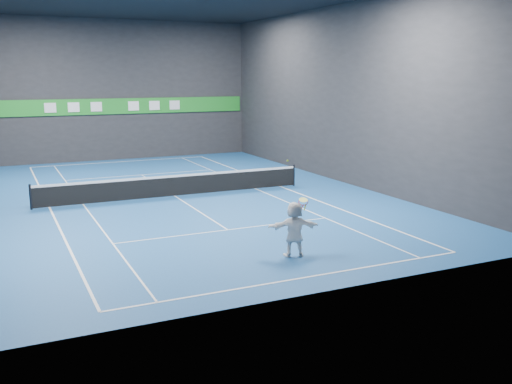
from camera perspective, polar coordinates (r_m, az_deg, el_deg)
name	(u,v)px	position (r m, az deg, el deg)	size (l,w,h in m)	color
ground	(175,196)	(26.50, -8.07, -0.44)	(26.00, 26.00, 0.00)	#194B8A
wall_back	(114,91)	(38.58, -14.01, 9.81)	(18.00, 0.10, 9.00)	#262629
wall_front	(329,116)	(14.02, 7.30, 7.53)	(18.00, 0.10, 9.00)	#262629
wall_right	(343,95)	(29.81, 8.69, 9.59)	(0.10, 26.00, 9.00)	#262629
baseline_near	(303,278)	(15.91, 4.73, -8.55)	(10.98, 0.08, 0.01)	white
baseline_far	(121,162)	(37.87, -13.35, 2.97)	(10.98, 0.08, 0.01)	white
sideline_doubles_left	(50,208)	(25.51, -19.94, -1.50)	(0.08, 23.78, 0.01)	white
sideline_doubles_right	(281,187)	(28.54, 2.53, 0.53)	(0.08, 23.78, 0.01)	white
sideline_singles_left	(83,205)	(25.65, -16.88, -1.23)	(0.06, 23.78, 0.01)	white
sideline_singles_right	(256,189)	(27.94, 0.02, 0.30)	(0.06, 23.78, 0.01)	white
service_line_near	(228,230)	(20.63, -2.84, -3.80)	(8.23, 0.06, 0.01)	white
service_line_far	(142,175)	(32.58, -11.37, 1.69)	(8.23, 0.06, 0.01)	white
center_service_line	(175,196)	(26.50, -8.07, -0.44)	(0.06, 12.80, 0.01)	white
player	(294,229)	(17.50, 3.85, -3.72)	(1.59, 0.51, 1.72)	white
tennis_ball	(288,161)	(17.13, 3.18, 3.14)	(0.06, 0.06, 0.06)	#AED022
tennis_net	(175,185)	(26.40, -8.10, 0.70)	(12.50, 0.10, 1.07)	black
sponsor_banner	(115,106)	(38.55, -13.92, 8.32)	(17.64, 0.11, 1.00)	#1E8D27
tennis_racket	(303,203)	(17.51, 4.77, -1.06)	(0.41, 0.37, 0.43)	red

